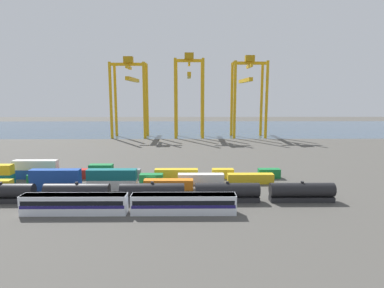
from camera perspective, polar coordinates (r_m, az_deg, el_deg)
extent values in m
plane|color=#4C4944|center=(124.25, -5.12, -2.04)|extent=(420.00, 420.00, 0.00)
cube|color=#384C60|center=(223.96, -3.11, 2.85)|extent=(400.00, 110.00, 0.01)
cube|color=silver|center=(68.45, -20.10, -9.99)|extent=(20.61, 3.10, 3.90)
cube|color=navy|center=(68.48, -20.09, -10.07)|extent=(20.20, 3.14, 0.64)
cube|color=black|center=(68.24, -20.13, -9.45)|extent=(19.79, 3.13, 0.90)
cube|color=slate|center=(67.91, -20.18, -8.58)|extent=(20.41, 2.85, 0.36)
cube|color=silver|center=(64.64, -1.49, -10.56)|extent=(20.61, 3.10, 3.90)
cube|color=navy|center=(64.67, -1.49, -10.64)|extent=(20.20, 3.14, 0.64)
cube|color=black|center=(64.41, -1.49, -9.99)|extent=(19.79, 3.13, 0.90)
cube|color=slate|center=(64.07, -1.50, -9.07)|extent=(20.41, 2.85, 0.36)
cube|color=#232326|center=(82.55, -30.60, -8.50)|extent=(14.02, 2.50, 1.10)
cylinder|color=black|center=(82.00, -30.72, -7.12)|extent=(14.02, 3.05, 3.05)
cylinder|color=black|center=(81.59, -30.81, -5.96)|extent=(0.70, 0.70, 0.36)
cube|color=#232326|center=(75.77, -19.63, -9.25)|extent=(14.02, 2.50, 1.10)
cylinder|color=black|center=(75.17, -19.72, -7.75)|extent=(14.02, 3.05, 3.05)
cylinder|color=black|center=(74.72, -19.78, -6.49)|extent=(0.70, 0.70, 0.36)
cube|color=#232326|center=(72.17, -7.02, -9.70)|extent=(14.02, 2.50, 1.10)
cylinder|color=black|center=(71.54, -7.05, -8.12)|extent=(14.02, 3.05, 3.05)
cylinder|color=black|center=(71.06, -7.08, -6.81)|extent=(0.70, 0.70, 0.36)
cube|color=#232326|center=(72.22, 6.24, -9.67)|extent=(14.02, 2.50, 1.10)
cylinder|color=black|center=(71.59, 6.27, -8.10)|extent=(14.02, 3.05, 3.05)
cylinder|color=black|center=(71.11, 6.30, -6.78)|extent=(0.70, 0.70, 0.36)
cube|color=#232326|center=(75.91, 18.82, -9.18)|extent=(14.02, 2.50, 1.10)
cylinder|color=black|center=(75.32, 18.90, -7.67)|extent=(14.02, 3.05, 3.05)
cylinder|color=black|center=(74.86, 18.97, -6.42)|extent=(0.70, 0.70, 0.36)
cube|color=#1C4299|center=(86.46, -22.97, -6.69)|extent=(12.10, 2.44, 2.60)
cube|color=#1C4299|center=(85.84, -23.07, -5.02)|extent=(12.10, 2.44, 2.60)
cube|color=silver|center=(82.23, -13.93, -7.02)|extent=(12.10, 2.44, 2.60)
cube|color=#146066|center=(81.56, -14.00, -5.27)|extent=(12.10, 2.44, 2.60)
cube|color=orange|center=(80.19, -4.17, -7.19)|extent=(12.10, 2.44, 2.60)
cube|color=#146066|center=(98.57, -30.67, -5.38)|extent=(6.04, 2.44, 2.60)
cube|color=gold|center=(98.02, -30.79, -3.90)|extent=(6.04, 2.44, 2.60)
cube|color=#197538|center=(92.72, -23.61, -5.71)|extent=(12.10, 2.44, 2.60)
cube|color=slate|center=(88.45, -15.73, -5.97)|extent=(6.04, 2.44, 2.60)
cube|color=#197538|center=(87.83, -15.80, -4.33)|extent=(6.04, 2.44, 2.60)
cube|color=#197538|center=(85.98, -7.22, -6.13)|extent=(6.04, 2.44, 2.60)
cube|color=silver|center=(85.46, 1.59, -6.15)|extent=(12.10, 2.44, 2.60)
cube|color=gold|center=(86.94, 10.30, -6.03)|extent=(12.10, 2.44, 2.60)
cube|color=#1C4299|center=(100.37, -25.89, -4.79)|extent=(12.10, 2.44, 2.60)
cube|color=silver|center=(99.83, -25.99, -3.33)|extent=(12.10, 2.44, 2.60)
cube|color=#AD211C|center=(95.53, -18.75, -5.02)|extent=(12.10, 2.44, 2.60)
cube|color=slate|center=(92.30, -10.97, -5.18)|extent=(6.04, 2.44, 2.60)
cube|color=gold|center=(90.87, -2.79, -5.25)|extent=(12.10, 2.44, 2.60)
cube|color=gold|center=(91.30, 5.48, -5.21)|extent=(6.04, 2.44, 2.60)
cube|color=#197538|center=(93.58, 13.50, -5.07)|extent=(6.04, 2.44, 2.60)
cylinder|color=gold|center=(175.12, -14.19, 7.45)|extent=(1.50, 1.50, 39.84)
cylinder|color=gold|center=(171.88, -8.44, 7.60)|extent=(1.50, 1.50, 39.84)
cylinder|color=gold|center=(185.89, -13.39, 7.54)|extent=(1.50, 1.50, 39.84)
cylinder|color=gold|center=(182.84, -7.97, 7.68)|extent=(1.50, 1.50, 39.84)
cube|color=gold|center=(179.37, -11.20, 13.69)|extent=(19.16, 1.20, 1.60)
cube|color=gold|center=(179.24, -11.19, 13.18)|extent=(1.20, 12.66, 1.60)
cube|color=gold|center=(191.14, -10.44, 11.15)|extent=(2.00, 35.62, 2.00)
cube|color=#A77A10|center=(179.59, -11.22, 14.46)|extent=(4.80, 4.00, 3.20)
cylinder|color=gold|center=(170.22, -2.94, 8.00)|extent=(1.50, 1.50, 41.77)
cylinder|color=gold|center=(170.24, 1.94, 8.00)|extent=(1.50, 1.50, 41.77)
cylinder|color=gold|center=(181.67, -2.80, 8.05)|extent=(1.50, 1.50, 41.77)
cylinder|color=gold|center=(181.69, 1.78, 8.06)|extent=(1.50, 1.50, 41.77)
cube|color=gold|center=(176.66, -0.51, 14.56)|extent=(15.97, 1.20, 1.60)
cube|color=gold|center=(176.51, -0.51, 14.04)|extent=(1.20, 13.05, 1.60)
cube|color=gold|center=(187.31, -0.52, 12.04)|extent=(2.00, 32.10, 2.00)
cube|color=#A77A10|center=(176.91, -0.51, 15.33)|extent=(4.80, 4.00, 3.20)
cylinder|color=gold|center=(171.61, 7.60, 7.72)|extent=(1.50, 1.50, 40.49)
cylinder|color=gold|center=(174.76, 13.08, 7.59)|extent=(1.50, 1.50, 40.49)
cylinder|color=gold|center=(183.35, 7.07, 7.80)|extent=(1.50, 1.50, 40.49)
cylinder|color=gold|center=(186.30, 12.22, 7.69)|extent=(1.50, 1.50, 40.49)
cube|color=gold|center=(179.52, 10.18, 13.93)|extent=(18.34, 1.20, 1.60)
cube|color=gold|center=(179.38, 10.16, 13.42)|extent=(1.20, 13.45, 1.60)
cube|color=gold|center=(191.45, 9.39, 11.03)|extent=(2.00, 36.33, 2.00)
cube|color=#A77A10|center=(179.75, 10.20, 14.69)|extent=(4.80, 4.00, 3.20)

